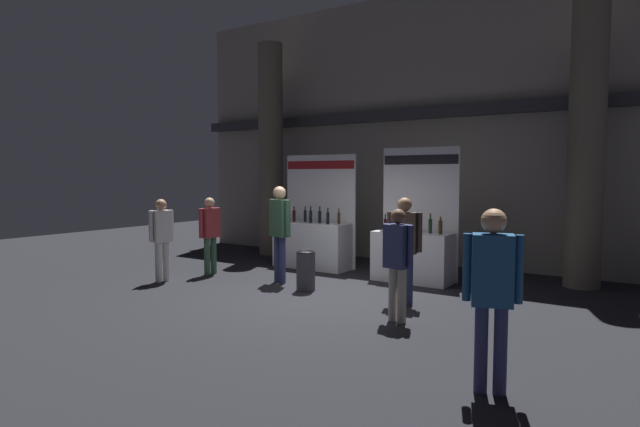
{
  "coord_description": "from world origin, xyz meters",
  "views": [
    {
      "loc": [
        4.93,
        -7.17,
        2.05
      ],
      "look_at": [
        -0.26,
        0.58,
        1.36
      ],
      "focal_mm": 29.45,
      "sensor_mm": 36.0,
      "label": 1
    }
  ],
  "objects": [
    {
      "name": "trash_bin",
      "position": [
        -0.38,
        0.31,
        0.35
      ],
      "size": [
        0.33,
        0.33,
        0.7
      ],
      "color": "#38383D",
      "rests_on": "ground_plane"
    },
    {
      "name": "visitor_0",
      "position": [
        -1.2,
        0.61,
        1.1
      ],
      "size": [
        0.55,
        0.31,
        1.83
      ],
      "rotation": [
        0.0,
        0.0,
        6.01
      ],
      "color": "navy",
      "rests_on": "ground_plane"
    },
    {
      "name": "exhibitor_booth_1",
      "position": [
        0.87,
        2.12,
        0.62
      ],
      "size": [
        1.57,
        0.66,
        2.58
      ],
      "color": "white",
      "rests_on": "ground_plane"
    },
    {
      "name": "hall_colonnade",
      "position": [
        0.0,
        4.16,
        3.05
      ],
      "size": [
        12.69,
        1.42,
        6.23
      ],
      "color": "gray",
      "rests_on": "ground_plane"
    },
    {
      "name": "visitor_2",
      "position": [
        3.59,
        -2.31,
        1.04
      ],
      "size": [
        0.51,
        0.35,
        1.74
      ],
      "rotation": [
        0.0,
        0.0,
        0.32
      ],
      "color": "navy",
      "rests_on": "ground_plane"
    },
    {
      "name": "ground_plane",
      "position": [
        0.0,
        0.0,
        0.0
      ],
      "size": [
        25.38,
        25.38,
        0.0
      ],
      "primitive_type": "plane",
      "color": "black"
    },
    {
      "name": "exhibitor_booth_0",
      "position": [
        -1.58,
        2.28,
        0.62
      ],
      "size": [
        1.82,
        0.66,
        2.49
      ],
      "color": "white",
      "rests_on": "ground_plane"
    },
    {
      "name": "visitor_3",
      "position": [
        -2.91,
        0.47,
        0.94
      ],
      "size": [
        0.22,
        0.58,
        1.59
      ],
      "rotation": [
        0.0,
        0.0,
        4.72
      ],
      "color": "#33563D",
      "rests_on": "ground_plane"
    },
    {
      "name": "visitor_4",
      "position": [
        1.82,
        -0.59,
        0.93
      ],
      "size": [
        0.49,
        0.31,
        1.58
      ],
      "rotation": [
        0.0,
        0.0,
        6.09
      ],
      "color": "#ADA393",
      "rests_on": "ground_plane"
    },
    {
      "name": "visitor_5",
      "position": [
        1.48,
        0.36,
        1.01
      ],
      "size": [
        0.56,
        0.28,
        1.7
      ],
      "rotation": [
        0.0,
        0.0,
        0.18
      ],
      "color": "navy",
      "rests_on": "ground_plane"
    },
    {
      "name": "visitor_1",
      "position": [
        -3.14,
        -0.57,
        0.93
      ],
      "size": [
        0.3,
        0.49,
        1.59
      ],
      "rotation": [
        0.0,
        0.0,
        4.49
      ],
      "color": "silver",
      "rests_on": "ground_plane"
    }
  ]
}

